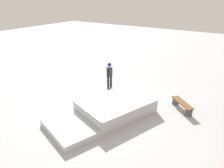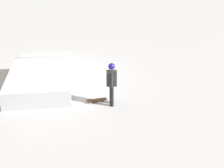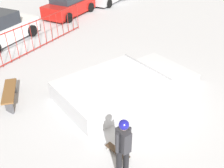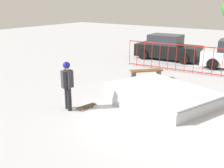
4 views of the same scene
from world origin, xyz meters
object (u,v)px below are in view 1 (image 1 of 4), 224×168
at_px(skate_ramp, 108,110).
at_px(skater, 109,73).
at_px(skateboard, 111,90).
at_px(park_bench, 182,104).

distance_m(skate_ramp, skater, 3.68).
height_order(skate_ramp, skater, skater).
bearing_deg(skate_ramp, skateboard, -130.41).
relative_size(skater, skateboard, 2.10).
bearing_deg(park_bench, skater, -94.35).
bearing_deg(skater, park_bench, 18.09).
relative_size(skate_ramp, skateboard, 7.23).
bearing_deg(skater, skate_ramp, -34.40).
bearing_deg(park_bench, skateboard, -89.19).
bearing_deg(skateboard, skater, 145.50).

